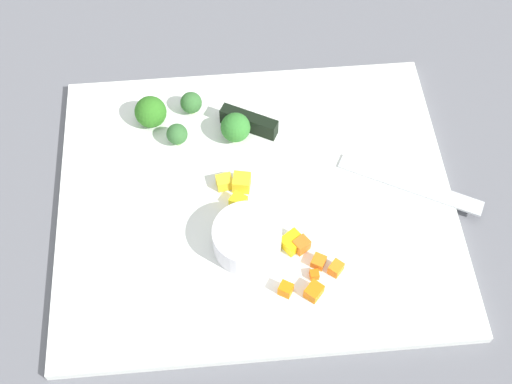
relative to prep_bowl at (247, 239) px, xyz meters
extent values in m
plane|color=slate|center=(-0.02, -0.06, -0.03)|extent=(4.00, 4.00, 0.00)
cube|color=white|center=(-0.02, -0.06, -0.02)|extent=(0.45, 0.38, 0.01)
cylinder|color=white|center=(0.00, 0.00, 0.00)|extent=(0.07, 0.07, 0.03)
cube|color=silver|center=(-0.19, -0.06, -0.02)|extent=(0.16, 0.10, 0.00)
cube|color=black|center=(-0.01, -0.16, -0.01)|extent=(0.07, 0.05, 0.02)
cube|color=orange|center=(-0.07, 0.03, -0.01)|extent=(0.02, 0.02, 0.01)
cube|color=orange|center=(-0.07, 0.04, -0.01)|extent=(0.01, 0.01, 0.01)
cube|color=orange|center=(-0.09, 0.04, -0.01)|extent=(0.02, 0.02, 0.01)
cube|color=orange|center=(-0.06, 0.06, -0.01)|extent=(0.02, 0.02, 0.01)
cube|color=orange|center=(-0.06, 0.01, -0.01)|extent=(0.02, 0.02, 0.02)
cube|color=orange|center=(-0.04, 0.06, -0.01)|extent=(0.02, 0.02, 0.01)
cube|color=yellow|center=(0.01, -0.05, -0.01)|extent=(0.02, 0.02, 0.02)
cube|color=yellow|center=(0.00, -0.08, -0.01)|extent=(0.02, 0.02, 0.02)
cube|color=yellow|center=(-0.05, 0.00, -0.01)|extent=(0.03, 0.03, 0.01)
cube|color=yellow|center=(0.02, -0.08, -0.01)|extent=(0.02, 0.02, 0.02)
cylinder|color=#8BB564|center=(0.05, -0.19, -0.01)|extent=(0.01, 0.01, 0.01)
sphere|color=#356B31|center=(0.05, -0.19, 0.00)|extent=(0.03, 0.03, 0.03)
cylinder|color=#97B956|center=(0.10, -0.18, -0.01)|extent=(0.01, 0.01, 0.01)
sphere|color=#317520|center=(0.10, -0.18, 0.00)|extent=(0.04, 0.04, 0.04)
cylinder|color=#93BC60|center=(0.00, -0.15, -0.01)|extent=(0.01, 0.01, 0.01)
sphere|color=#327C2E|center=(0.00, -0.15, 0.00)|extent=(0.04, 0.04, 0.04)
cylinder|color=#85C362|center=(0.07, -0.15, -0.01)|extent=(0.01, 0.01, 0.01)
sphere|color=#356932|center=(0.07, -0.15, 0.00)|extent=(0.03, 0.03, 0.03)
camera|label=1|loc=(0.02, 0.34, 0.63)|focal=46.59mm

